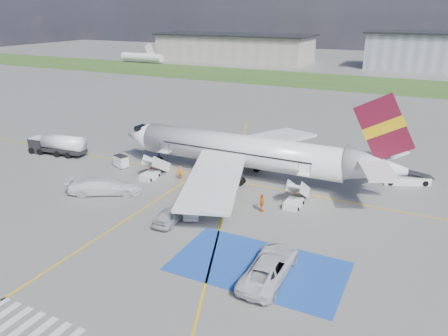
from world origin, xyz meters
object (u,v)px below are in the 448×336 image
(car_silver_b, at_px, (193,209))
(van_white_a, at_px, (270,263))
(gpu_cart, at_px, (121,162))
(car_silver_a, at_px, (171,215))
(van_white_b, at_px, (104,184))
(airliner, at_px, (250,152))
(fuel_tanker, at_px, (58,146))
(belt_loader, at_px, (406,180))

(car_silver_b, distance_m, van_white_a, 12.82)
(gpu_cart, height_order, car_silver_a, gpu_cart)
(car_silver_b, height_order, van_white_a, van_white_a)
(car_silver_a, height_order, van_white_b, van_white_b)
(gpu_cart, bearing_deg, van_white_b, -43.90)
(airliner, xyz_separation_m, van_white_b, (-12.80, -11.83, -2.19))
(fuel_tanker, height_order, van_white_a, fuel_tanker)
(airliner, bearing_deg, gpu_cart, -166.57)
(airliner, bearing_deg, fuel_tanker, -172.47)
(airliner, height_order, van_white_a, airliner)
(airliner, xyz_separation_m, van_white_a, (9.79, -18.92, -2.23))
(fuel_tanker, relative_size, car_silver_b, 2.07)
(car_silver_a, bearing_deg, car_silver_b, -119.40)
(gpu_cart, bearing_deg, airliner, 32.49)
(car_silver_a, bearing_deg, belt_loader, -137.38)
(gpu_cart, bearing_deg, car_silver_a, -16.78)
(car_silver_a, distance_m, van_white_b, 10.94)
(belt_loader, distance_m, van_white_b, 35.67)
(gpu_cart, xyz_separation_m, car_silver_a, (14.58, -10.53, 0.07))
(fuel_tanker, height_order, van_white_b, fuel_tanker)
(car_silver_a, relative_size, van_white_b, 0.77)
(belt_loader, bearing_deg, airliner, 177.92)
(fuel_tanker, bearing_deg, car_silver_a, -28.85)
(car_silver_a, height_order, van_white_a, van_white_a)
(car_silver_a, bearing_deg, fuel_tanker, -26.84)
(van_white_a, bearing_deg, belt_loader, -108.64)
(gpu_cart, height_order, van_white_b, van_white_b)
(van_white_b, bearing_deg, airliner, -75.43)
(airliner, height_order, car_silver_a, airliner)
(van_white_a, bearing_deg, car_silver_a, -21.67)
(airliner, relative_size, van_white_b, 5.99)
(airliner, distance_m, belt_loader, 19.11)
(fuel_tanker, distance_m, van_white_a, 41.05)
(fuel_tanker, distance_m, gpu_cart, 11.57)
(gpu_cart, relative_size, car_silver_a, 0.47)
(van_white_a, relative_size, van_white_b, 1.01)
(fuel_tanker, distance_m, car_silver_a, 28.29)
(airliner, height_order, gpu_cart, airliner)
(airliner, xyz_separation_m, fuel_tanker, (-28.36, -3.75, -2.15))
(gpu_cart, bearing_deg, car_silver_b, -8.32)
(belt_loader, xyz_separation_m, van_white_b, (-30.43, -18.58, 0.77))
(car_silver_a, bearing_deg, van_white_a, 155.58)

